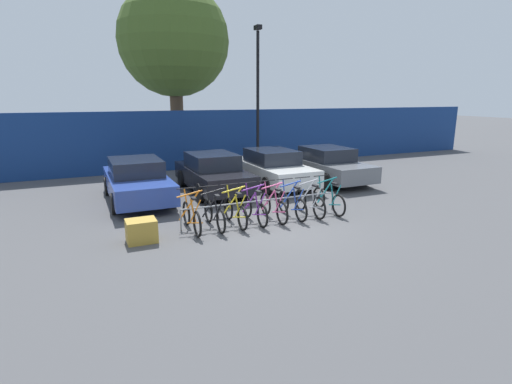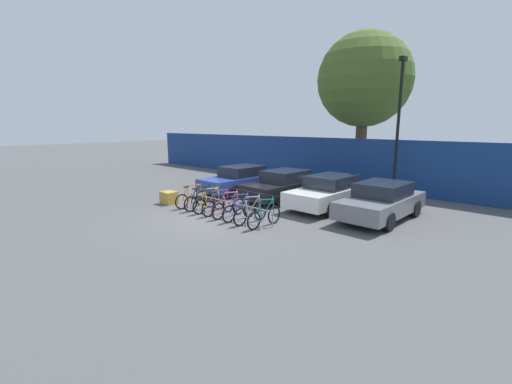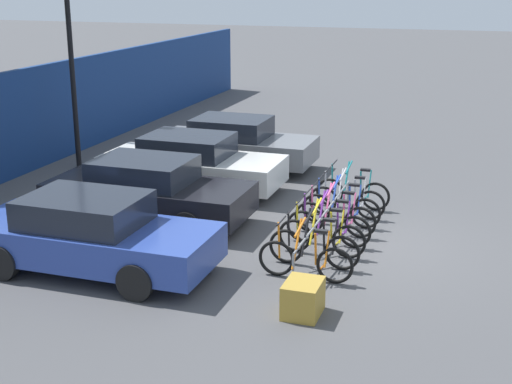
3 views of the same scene
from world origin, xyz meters
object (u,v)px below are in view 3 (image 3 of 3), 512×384
Objects in this scene: bicycle_silver at (347,201)px; bicycle_pink at (335,217)px; bicycle_black at (314,247)px; bicycle_purple at (328,227)px; car_white at (191,163)px; bicycle_blue at (341,209)px; lamp_post at (69,33)px; cargo_crate at (303,298)px; bicycle_yellow at (322,236)px; car_grey at (235,143)px; car_black at (148,191)px; car_blue at (90,234)px; bicycle_teal at (353,192)px; bicycle_orange at (305,259)px; bike_rack at (325,215)px.

bicycle_pink is at bearing -178.01° from bicycle_silver.
bicycle_black is at bearing -178.01° from bicycle_silver.
bicycle_purple is at bearing -176.66° from bicycle_pink.
bicycle_silver is at bearing -101.20° from car_white.
bicycle_purple is at bearing 177.36° from bicycle_blue.
lamp_post reaches higher than bicycle_purple.
bicycle_black is at bearing 177.36° from bicycle_blue.
lamp_post is at bearing 50.54° from cargo_crate.
bicycle_yellow is 0.40× the size of car_grey.
bicycle_pink is at bearing -111.47° from lamp_post.
car_black is 2.46m from car_white.
car_blue is (-2.03, 3.75, 0.31)m from bicycle_yellow.
car_black is 4.84m from car_grey.
bicycle_teal is 0.39× the size of car_black.
lamp_post is (6.33, 4.23, 2.95)m from car_blue.
bicycle_black is 1.00× the size of bicycle_blue.
bicycle_orange is 1.78m from bicycle_purple.
bicycle_purple is at bearing -0.89° from bicycle_yellow.
car_white is (0.80, 4.04, 0.31)m from bicycle_silver.
bicycle_orange is 1.35m from cargo_crate.
car_blue is (-0.82, 3.75, 0.31)m from bicycle_orange.
car_black is at bearing 70.66° from bicycle_black.
bike_rack is 1.10× the size of car_grey.
bicycle_silver is at bearing -0.82° from bicycle_orange.
car_white is at bearing -106.31° from lamp_post.
car_black reaches higher than bicycle_purple.
car_black is at bearing -178.73° from car_white.
bicycle_purple is at bearing -122.52° from car_white.
bicycle_teal is 0.26× the size of lamp_post.
bike_rack is 1.09× the size of car_black.
cargo_crate is at bearing -171.84° from bicycle_pink.
bicycle_blue is 8.98m from lamp_post.
car_white reaches higher than cargo_crate.
car_blue is 4.11m from cargo_crate.
car_grey reaches higher than bicycle_purple.
bicycle_purple is at bearing -1.54° from bicycle_black.
car_white is (2.58, 4.04, 0.31)m from bicycle_purple.
car_grey is 0.66× the size of lamp_post.
car_white is (3.74, 4.04, 0.31)m from bicycle_black.
bicycle_teal is 4.06m from car_white.
bicycle_black and bicycle_blue have the same top height.
lamp_post reaches higher than bicycle_yellow.
car_grey is 6.18× the size of cargo_crate.
bicycle_purple is at bearing -142.64° from car_grey.
bicycle_pink is 0.40× the size of car_grey.
bicycle_black is 1.96m from cargo_crate.
bicycle_blue is (0.85, -0.15, -0.12)m from bike_rack.
bicycle_silver is at bearing -1.54° from bicycle_black.
bicycle_yellow is 6.71m from car_grey.
cargo_crate is (-1.93, -0.31, -0.10)m from bicycle_black.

